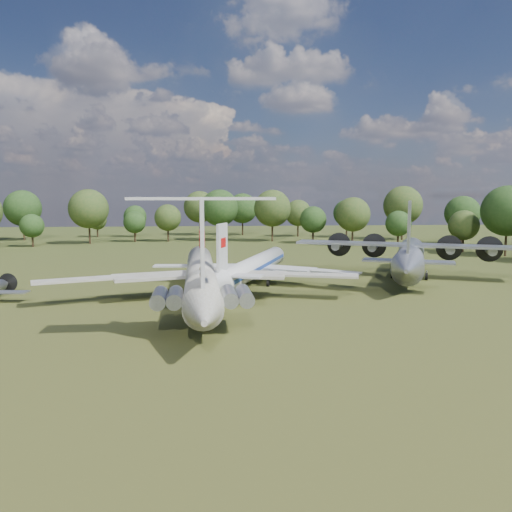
{
  "coord_description": "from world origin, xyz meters",
  "views": [
    {
      "loc": [
        7.32,
        -63.74,
        12.8
      ],
      "look_at": [
        12.82,
        0.67,
        5.0
      ],
      "focal_mm": 35.0,
      "sensor_mm": 36.0,
      "label": 1
    }
  ],
  "objects_px": {
    "il62_airliner": "(201,282)",
    "tu104_jet": "(254,271)",
    "person_on_il62": "(202,272)",
    "an12_transport": "(410,261)"
  },
  "relations": [
    {
      "from": "il62_airliner",
      "to": "tu104_jet",
      "type": "xyz_separation_m",
      "value": [
        7.31,
        11.3,
        -0.45
      ]
    },
    {
      "from": "il62_airliner",
      "to": "person_on_il62",
      "type": "height_order",
      "value": "person_on_il62"
    },
    {
      "from": "tu104_jet",
      "to": "an12_transport",
      "type": "height_order",
      "value": "an12_transport"
    },
    {
      "from": "il62_airliner",
      "to": "tu104_jet",
      "type": "height_order",
      "value": "il62_airliner"
    },
    {
      "from": "an12_transport",
      "to": "il62_airliner",
      "type": "bearing_deg",
      "value": -131.64
    },
    {
      "from": "an12_transport",
      "to": "person_on_il62",
      "type": "relative_size",
      "value": 24.26
    },
    {
      "from": "tu104_jet",
      "to": "an12_transport",
      "type": "xyz_separation_m",
      "value": [
        24.81,
        3.73,
        0.61
      ]
    },
    {
      "from": "an12_transport",
      "to": "person_on_il62",
      "type": "bearing_deg",
      "value": -114.26
    },
    {
      "from": "il62_airliner",
      "to": "tu104_jet",
      "type": "distance_m",
      "value": 13.47
    },
    {
      "from": "il62_airliner",
      "to": "an12_transport",
      "type": "xyz_separation_m",
      "value": [
        32.12,
        15.03,
        0.16
      ]
    }
  ]
}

